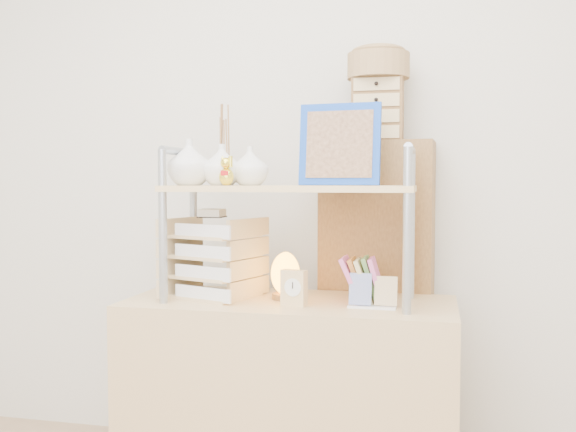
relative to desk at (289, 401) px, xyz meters
name	(u,v)px	position (x,y,z in m)	size (l,w,h in m)	color
desk	(289,401)	(0.00, 0.00, 0.00)	(1.20, 0.50, 0.75)	tan
cabinet	(377,305)	(0.29, 0.37, 0.30)	(0.45, 0.24, 1.35)	brown
hutch	(263,182)	(-0.10, 0.01, 0.81)	(0.91, 0.34, 0.73)	#999FA7
letter_tray	(213,262)	(-0.30, 0.00, 0.51)	(0.34, 0.34, 0.33)	tan
salt_lamp	(285,275)	(-0.02, 0.02, 0.46)	(0.12, 0.11, 0.18)	brown
desk_clock	(294,288)	(0.04, -0.10, 0.44)	(0.10, 0.06, 0.13)	#D6B773
postcard_stand	(372,298)	(0.31, -0.07, 0.41)	(0.17, 0.05, 0.12)	white
drawer_chest	(378,110)	(0.29, 0.35, 1.10)	(0.20, 0.16, 0.25)	brown
woven_basket	(378,66)	(0.29, 0.35, 1.28)	(0.25, 0.25, 0.10)	olive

